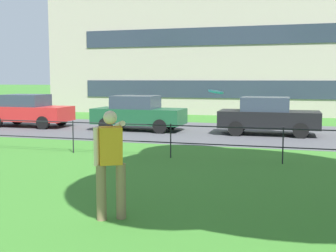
# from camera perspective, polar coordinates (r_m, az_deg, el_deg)

# --- Properties ---
(street_strip) EXTENTS (80.00, 7.72, 0.01)m
(street_strip) POSITION_cam_1_polar(r_m,az_deg,el_deg) (19.06, 1.09, -0.64)
(street_strip) COLOR #4C4C51
(street_strip) RESTS_ON ground
(park_fence) EXTENTS (28.20, 0.04, 1.00)m
(park_fence) POSITION_cam_1_polar(r_m,az_deg,el_deg) (12.99, -6.29, -0.97)
(park_fence) COLOR black
(park_fence) RESTS_ON ground
(person_thrower) EXTENTS (0.46, 0.86, 1.77)m
(person_thrower) POSITION_cam_1_polar(r_m,az_deg,el_deg) (7.07, -7.55, -4.57)
(person_thrower) COLOR #846B4C
(person_thrower) RESTS_ON ground
(frisbee) EXTENTS (0.33, 0.33, 0.07)m
(frisbee) POSITION_cam_1_polar(r_m,az_deg,el_deg) (7.62, 6.31, 4.50)
(frisbee) COLOR #2DB2C6
(car_red_center) EXTENTS (4.01, 1.84, 1.54)m
(car_red_center) POSITION_cam_1_polar(r_m,az_deg,el_deg) (21.79, -17.86, 1.96)
(car_red_center) COLOR red
(car_red_center) RESTS_ON ground
(car_dark_green_right) EXTENTS (4.02, 1.86, 1.54)m
(car_dark_green_right) POSITION_cam_1_polar(r_m,az_deg,el_deg) (19.26, -3.94, 1.73)
(car_dark_green_right) COLOR #194C2D
(car_dark_green_right) RESTS_ON ground
(car_black_far_left) EXTENTS (4.03, 1.86, 1.54)m
(car_black_far_left) POSITION_cam_1_polar(r_m,az_deg,el_deg) (18.18, 12.98, 1.32)
(car_black_far_left) COLOR black
(car_black_far_left) RESTS_ON ground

